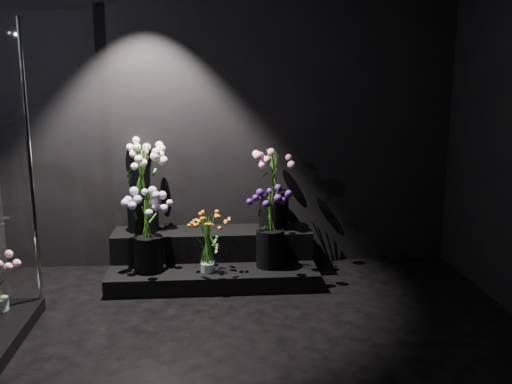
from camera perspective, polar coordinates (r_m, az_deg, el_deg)
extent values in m
plane|color=black|center=(3.49, -1.26, -17.77)|extent=(4.00, 4.00, 0.00)
plane|color=black|center=(5.04, -2.69, 8.20)|extent=(4.00, 0.00, 4.00)
plane|color=black|center=(1.09, 4.62, -5.79)|extent=(4.00, 0.00, 4.00)
cube|color=black|center=(4.89, -4.30, -7.91)|extent=(1.71, 0.76, 0.14)
cube|color=black|center=(5.01, -4.35, -5.12)|extent=(1.71, 0.38, 0.24)
cylinder|color=white|center=(4.63, -4.86, -6.72)|extent=(0.12, 0.12, 0.21)
cylinder|color=black|center=(4.72, -10.68, -6.07)|extent=(0.23, 0.23, 0.29)
cylinder|color=black|center=(4.73, 1.43, -5.63)|extent=(0.23, 0.23, 0.32)
cylinder|color=black|center=(5.01, -11.23, -2.08)|extent=(0.26, 0.26, 0.31)
cylinder|color=black|center=(4.99, 1.79, -1.77)|extent=(0.26, 0.26, 0.33)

